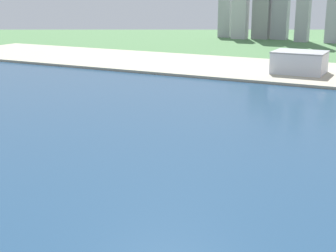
# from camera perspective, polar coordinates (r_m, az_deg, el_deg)

# --- Properties ---
(ground_plane) EXTENTS (2400.00, 2400.00, 0.00)m
(ground_plane) POSITION_cam_1_polar(r_m,az_deg,el_deg) (304.41, 6.16, 1.15)
(ground_plane) COLOR #4A7745
(water_bay) EXTENTS (840.00, 360.00, 0.15)m
(water_bay) POSITION_cam_1_polar(r_m,az_deg,el_deg) (251.24, 1.23, -1.84)
(water_bay) COLOR navy
(water_bay) RESTS_ON ground
(industrial_pier) EXTENTS (840.00, 140.00, 2.50)m
(industrial_pier) POSITION_cam_1_polar(r_m,az_deg,el_deg) (483.21, 14.33, 6.25)
(industrial_pier) COLOR #ACA58D
(industrial_pier) RESTS_ON ground
(warehouse_main) EXTENTS (46.88, 37.97, 20.00)m
(warehouse_main) POSITION_cam_1_polar(r_m,az_deg,el_deg) (466.42, 15.20, 7.27)
(warehouse_main) COLOR silver
(warehouse_main) RESTS_ON industrial_pier
(distant_skyline) EXTENTS (299.28, 59.11, 144.09)m
(distant_skyline) POSITION_cam_1_polar(r_m,az_deg,el_deg) (802.98, 15.70, 13.86)
(distant_skyline) COLOR #A1A0A8
(distant_skyline) RESTS_ON ground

